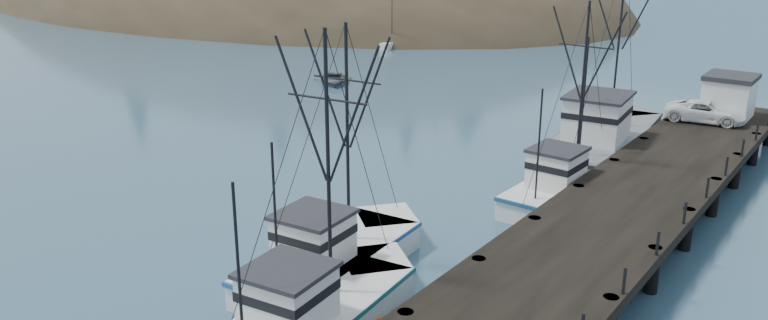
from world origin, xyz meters
TOP-DOWN VIEW (x-y plane):
  - ground at (0.00, 0.00)m, footprint 400.00×400.00m
  - pier at (14.00, 16.00)m, footprint 6.00×44.00m
  - headland at (-74.95, 78.61)m, footprint 134.80×78.00m
  - moored_sailboats at (-29.50, 59.02)m, footprint 17.16×16.26m
  - trawler_near at (7.65, 0.73)m, footprint 4.60×11.25m
  - trawler_mid at (5.19, 4.91)m, footprint 4.35×10.96m
  - trawler_far at (9.78, 18.62)m, footprint 3.72×10.44m
  - work_vessel at (8.77, 26.71)m, footprint 6.01×15.74m
  - pier_shed at (14.20, 34.00)m, footprint 3.00×3.20m
  - pickup_truck at (13.37, 31.89)m, footprint 5.10×2.86m
  - motorboat at (-18.97, 34.01)m, footprint 6.13×6.25m

SIDE VIEW (x-z plane):
  - headland at x=-74.95m, z-range -30.05..20.95m
  - ground at x=0.00m, z-range 0.00..0.00m
  - motorboat at x=-18.97m, z-range -0.53..0.53m
  - moored_sailboats at x=-29.50m, z-range -2.84..3.51m
  - trawler_mid at x=5.19m, z-range -4.62..6.25m
  - trawler_near at x=7.65m, z-range -4.85..6.49m
  - trawler_far at x=9.78m, z-range -4.58..6.22m
  - work_vessel at x=8.77m, z-range -5.32..7.78m
  - pier at x=14.00m, z-range 0.69..2.69m
  - pickup_truck at x=13.37m, z-range 2.00..3.35m
  - pier_shed at x=14.20m, z-range 2.02..4.82m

